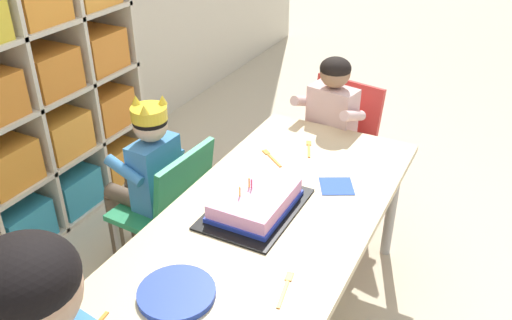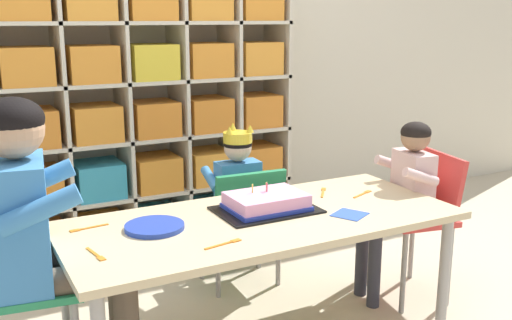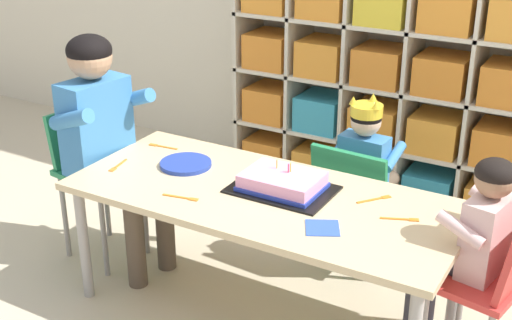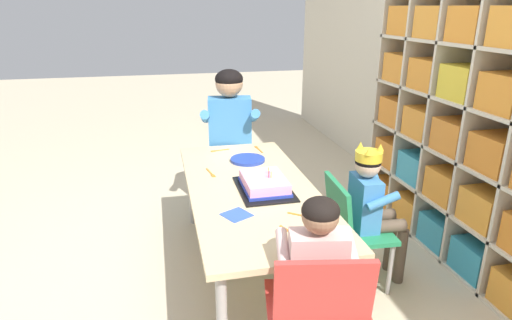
{
  "view_description": "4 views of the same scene",
  "coord_description": "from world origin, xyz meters",
  "px_view_note": "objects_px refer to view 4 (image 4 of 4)",
  "views": [
    {
      "loc": [
        -1.29,
        -0.63,
        1.61
      ],
      "look_at": [
        -0.01,
        0.02,
        0.78
      ],
      "focal_mm": 38.03,
      "sensor_mm": 36.0,
      "label": 1
    },
    {
      "loc": [
        -1.04,
        -1.9,
        1.29
      ],
      "look_at": [
        -0.01,
        0.04,
        0.76
      ],
      "focal_mm": 41.62,
      "sensor_mm": 36.0,
      "label": 2
    },
    {
      "loc": [
        1.17,
        -2.09,
        1.72
      ],
      "look_at": [
        0.0,
        -0.06,
        0.7
      ],
      "focal_mm": 48.7,
      "sensor_mm": 36.0,
      "label": 3
    },
    {
      "loc": [
        2.1,
        -0.45,
        1.46
      ],
      "look_at": [
        -0.04,
        0.03,
        0.68
      ],
      "focal_mm": 30.48,
      "sensor_mm": 36.0,
      "label": 4
    }
  ],
  "objects_px": {
    "fork_beside_plate_stack": "(291,233)",
    "birthday_cake_on_tray": "(264,184)",
    "guest_at_table_side": "(315,265)",
    "fork_at_table_front_edge": "(211,173)",
    "adult_helper_seated": "(230,128)",
    "fork_scattered_mid_table": "(304,216)",
    "classroom_chair_guest_side": "(318,307)",
    "paper_plate_stack": "(248,160)",
    "classroom_chair_blue": "(352,223)",
    "classroom_chair_adult_side": "(230,153)",
    "activity_table": "(251,195)",
    "fork_near_child_seat": "(258,149)",
    "child_with_crown": "(372,199)",
    "fork_by_napkin": "(219,150)"
  },
  "relations": [
    {
      "from": "birthday_cake_on_tray",
      "to": "guest_at_table_side",
      "type": "bearing_deg",
      "value": 1.62
    },
    {
      "from": "child_with_crown",
      "to": "birthday_cake_on_tray",
      "type": "relative_size",
      "value": 2.02
    },
    {
      "from": "activity_table",
      "to": "classroom_chair_blue",
      "type": "xyz_separation_m",
      "value": [
        0.18,
        0.51,
        -0.14
      ]
    },
    {
      "from": "paper_plate_stack",
      "to": "fork_at_table_front_edge",
      "type": "bearing_deg",
      "value": -57.03
    },
    {
      "from": "classroom_chair_guest_side",
      "to": "paper_plate_stack",
      "type": "distance_m",
      "value": 1.29
    },
    {
      "from": "classroom_chair_adult_side",
      "to": "birthday_cake_on_tray",
      "type": "distance_m",
      "value": 0.97
    },
    {
      "from": "fork_beside_plate_stack",
      "to": "birthday_cake_on_tray",
      "type": "bearing_deg",
      "value": -22.66
    },
    {
      "from": "classroom_chair_blue",
      "to": "classroom_chair_guest_side",
      "type": "distance_m",
      "value": 0.83
    },
    {
      "from": "paper_plate_stack",
      "to": "fork_by_napkin",
      "type": "xyz_separation_m",
      "value": [
        -0.25,
        -0.15,
        -0.01
      ]
    },
    {
      "from": "classroom_chair_guest_side",
      "to": "fork_by_napkin",
      "type": "relative_size",
      "value": 5.19
    },
    {
      "from": "classroom_chair_adult_side",
      "to": "fork_by_napkin",
      "type": "xyz_separation_m",
      "value": [
        0.25,
        -0.12,
        0.11
      ]
    },
    {
      "from": "guest_at_table_side",
      "to": "fork_beside_plate_stack",
      "type": "xyz_separation_m",
      "value": [
        -0.24,
        -0.02,
        0.01
      ]
    },
    {
      "from": "classroom_chair_adult_side",
      "to": "paper_plate_stack",
      "type": "relative_size",
      "value": 3.21
    },
    {
      "from": "fork_at_table_front_edge",
      "to": "fork_beside_plate_stack",
      "type": "distance_m",
      "value": 0.82
    },
    {
      "from": "birthday_cake_on_tray",
      "to": "fork_by_napkin",
      "type": "distance_m",
      "value": 0.72
    },
    {
      "from": "classroom_chair_blue",
      "to": "fork_at_table_front_edge",
      "type": "distance_m",
      "value": 0.84
    },
    {
      "from": "classroom_chair_blue",
      "to": "fork_near_child_seat",
      "type": "bearing_deg",
      "value": 25.74
    },
    {
      "from": "fork_near_child_seat",
      "to": "fork_at_table_front_edge",
      "type": "bearing_deg",
      "value": -50.23
    },
    {
      "from": "adult_helper_seated",
      "to": "fork_at_table_front_edge",
      "type": "relative_size",
      "value": 7.23
    },
    {
      "from": "fork_beside_plate_stack",
      "to": "fork_scattered_mid_table",
      "type": "bearing_deg",
      "value": -59.99
    },
    {
      "from": "fork_beside_plate_stack",
      "to": "fork_near_child_seat",
      "type": "bearing_deg",
      "value": -28.93
    },
    {
      "from": "classroom_chair_blue",
      "to": "paper_plate_stack",
      "type": "relative_size",
      "value": 2.78
    },
    {
      "from": "activity_table",
      "to": "paper_plate_stack",
      "type": "distance_m",
      "value": 0.42
    },
    {
      "from": "fork_near_child_seat",
      "to": "fork_by_napkin",
      "type": "height_order",
      "value": "same"
    },
    {
      "from": "adult_helper_seated",
      "to": "guest_at_table_side",
      "type": "height_order",
      "value": "adult_helper_seated"
    },
    {
      "from": "classroom_chair_adult_side",
      "to": "fork_beside_plate_stack",
      "type": "relative_size",
      "value": 5.26
    },
    {
      "from": "classroom_chair_blue",
      "to": "guest_at_table_side",
      "type": "relative_size",
      "value": 0.72
    },
    {
      "from": "classroom_chair_adult_side",
      "to": "fork_near_child_seat",
      "type": "height_order",
      "value": "classroom_chair_adult_side"
    },
    {
      "from": "paper_plate_stack",
      "to": "fork_near_child_seat",
      "type": "distance_m",
      "value": 0.25
    },
    {
      "from": "birthday_cake_on_tray",
      "to": "paper_plate_stack",
      "type": "bearing_deg",
      "value": 179.27
    },
    {
      "from": "adult_helper_seated",
      "to": "fork_by_napkin",
      "type": "xyz_separation_m",
      "value": [
        0.14,
        -0.1,
        -0.11
      ]
    },
    {
      "from": "adult_helper_seated",
      "to": "fork_at_table_front_edge",
      "type": "xyz_separation_m",
      "value": [
        0.55,
        -0.21,
        -0.11
      ]
    },
    {
      "from": "fork_near_child_seat",
      "to": "fork_by_napkin",
      "type": "distance_m",
      "value": 0.27
    },
    {
      "from": "fork_by_napkin",
      "to": "activity_table",
      "type": "bearing_deg",
      "value": -92.95
    },
    {
      "from": "adult_helper_seated",
      "to": "paper_plate_stack",
      "type": "distance_m",
      "value": 0.4
    },
    {
      "from": "guest_at_table_side",
      "to": "fork_beside_plate_stack",
      "type": "height_order",
      "value": "guest_at_table_side"
    },
    {
      "from": "activity_table",
      "to": "paper_plate_stack",
      "type": "bearing_deg",
      "value": 171.04
    },
    {
      "from": "adult_helper_seated",
      "to": "fork_scattered_mid_table",
      "type": "xyz_separation_m",
      "value": [
        1.19,
        0.14,
        -0.11
      ]
    },
    {
      "from": "activity_table",
      "to": "paper_plate_stack",
      "type": "height_order",
      "value": "paper_plate_stack"
    },
    {
      "from": "paper_plate_stack",
      "to": "fork_near_child_seat",
      "type": "xyz_separation_m",
      "value": [
        -0.22,
        0.12,
        -0.01
      ]
    },
    {
      "from": "activity_table",
      "to": "fork_near_child_seat",
      "type": "xyz_separation_m",
      "value": [
        -0.63,
        0.18,
        0.05
      ]
    },
    {
      "from": "child_with_crown",
      "to": "classroom_chair_adult_side",
      "type": "bearing_deg",
      "value": 31.51
    },
    {
      "from": "activity_table",
      "to": "classroom_chair_blue",
      "type": "height_order",
      "value": "classroom_chair_blue"
    },
    {
      "from": "activity_table",
      "to": "guest_at_table_side",
      "type": "height_order",
      "value": "guest_at_table_side"
    },
    {
      "from": "guest_at_table_side",
      "to": "fork_at_table_front_edge",
      "type": "xyz_separation_m",
      "value": [
        -1.02,
        -0.27,
        0.01
      ]
    },
    {
      "from": "guest_at_table_side",
      "to": "fork_scattered_mid_table",
      "type": "relative_size",
      "value": 6.75
    },
    {
      "from": "classroom_chair_blue",
      "to": "fork_scattered_mid_table",
      "type": "xyz_separation_m",
      "value": [
        0.22,
        -0.35,
        0.19
      ]
    },
    {
      "from": "classroom_chair_blue",
      "to": "fork_at_table_front_edge",
      "type": "bearing_deg",
      "value": 62.32
    },
    {
      "from": "birthday_cake_on_tray",
      "to": "fork_scattered_mid_table",
      "type": "relative_size",
      "value": 3.18
    },
    {
      "from": "fork_scattered_mid_table",
      "to": "guest_at_table_side",
      "type": "bearing_deg",
      "value": 114.76
    }
  ]
}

